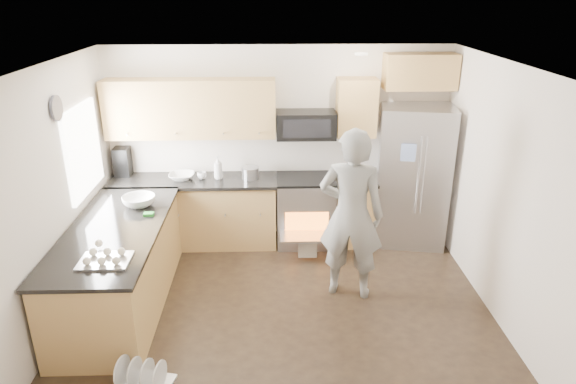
{
  "coord_description": "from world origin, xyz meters",
  "views": [
    {
      "loc": [
        -0.08,
        -4.64,
        3.26
      ],
      "look_at": [
        0.08,
        0.5,
        1.21
      ],
      "focal_mm": 32.0,
      "sensor_mm": 36.0,
      "label": 1
    }
  ],
  "objects_px": {
    "person": "(351,215)",
    "dish_rack": "(142,381)",
    "stove_range": "(305,195)",
    "refrigerator": "(412,176)"
  },
  "relations": [
    {
      "from": "person",
      "to": "dish_rack",
      "type": "xyz_separation_m",
      "value": [
        -2.01,
        -1.47,
        -0.89
      ]
    },
    {
      "from": "stove_range",
      "to": "refrigerator",
      "type": "xyz_separation_m",
      "value": [
        1.42,
        0.01,
        0.26
      ]
    },
    {
      "from": "stove_range",
      "to": "person",
      "type": "relative_size",
      "value": 0.92
    },
    {
      "from": "refrigerator",
      "to": "person",
      "type": "xyz_separation_m",
      "value": [
        -1.01,
        -1.3,
        0.03
      ]
    },
    {
      "from": "refrigerator",
      "to": "person",
      "type": "relative_size",
      "value": 0.96
    },
    {
      "from": "refrigerator",
      "to": "person",
      "type": "bearing_deg",
      "value": -117.85
    },
    {
      "from": "dish_rack",
      "to": "stove_range",
      "type": "bearing_deg",
      "value": 60.03
    },
    {
      "from": "person",
      "to": "dish_rack",
      "type": "bearing_deg",
      "value": 51.11
    },
    {
      "from": "refrigerator",
      "to": "dish_rack",
      "type": "distance_m",
      "value": 4.19
    },
    {
      "from": "stove_range",
      "to": "dish_rack",
      "type": "xyz_separation_m",
      "value": [
        -1.6,
        -2.77,
        -0.6
      ]
    }
  ]
}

